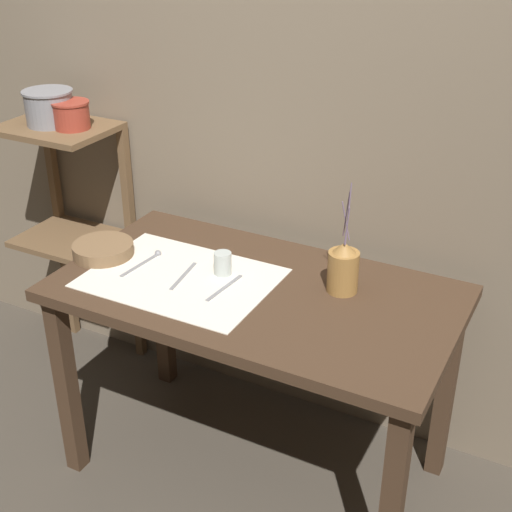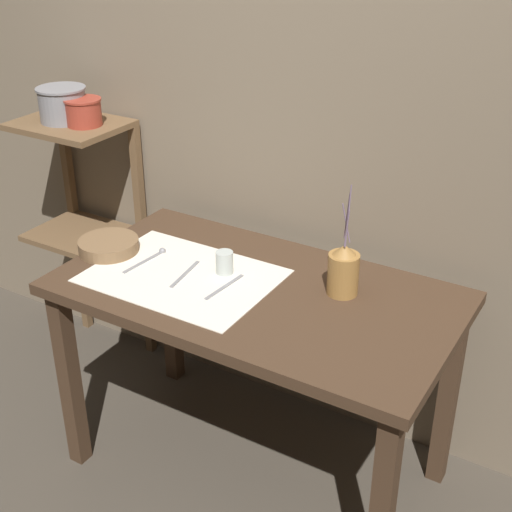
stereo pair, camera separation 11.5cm
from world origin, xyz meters
The scene contains 13 objects.
ground_plane centered at (0.00, 0.00, 0.00)m, with size 12.00×12.00×0.00m, color #473F35.
stone_wall_back centered at (0.00, 0.48, 1.20)m, with size 7.00×0.06×2.40m.
wooden_table centered at (0.00, 0.00, 0.68)m, with size 1.33×0.73×0.79m.
wooden_shelf_unit centered at (-1.02, 0.30, 0.78)m, with size 0.44×0.34×1.12m.
linen_cloth centered at (-0.25, -0.06, 0.79)m, with size 0.62×0.45×0.00m.
pitcher_with_flowers centered at (0.26, 0.12, 0.87)m, with size 0.10×0.10×0.39m.
wooden_bowl centered at (-0.59, -0.05, 0.81)m, with size 0.22×0.22×0.05m.
glass_tumbler_near centered at (-0.14, 0.03, 0.83)m, with size 0.06×0.06×0.08m.
spoon_inner centered at (-0.42, 0.00, 0.79)m, with size 0.04×0.21×0.02m.
knife_center centered at (-0.25, -0.05, 0.79)m, with size 0.04×0.20×0.00m.
fork_outer centered at (-0.09, -0.05, 0.79)m, with size 0.03×0.20×0.00m.
metal_pot_large centered at (-1.05, 0.26, 1.20)m, with size 0.20×0.20×0.14m.
metal_pot_small centered at (-0.94, 0.26, 1.18)m, with size 0.15×0.15×0.11m.
Camera 2 is at (1.04, -1.74, 1.97)m, focal length 50.00 mm.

